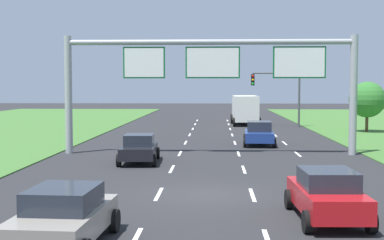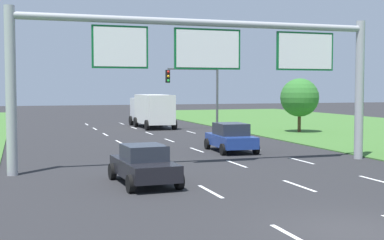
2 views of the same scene
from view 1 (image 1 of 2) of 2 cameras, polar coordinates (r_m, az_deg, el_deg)
ground_plane at (r=20.15m, az=1.44°, el=-7.94°), size 200.00×200.00×0.00m
lane_dashes_inner_left at (r=32.06m, az=-1.29°, el=-3.57°), size 0.14×62.40×0.01m
lane_dashes_inner_right at (r=32.02m, az=4.98°, el=-3.59°), size 0.14×62.40×0.01m
lane_dashes_slip at (r=32.36m, az=11.20°, el=-3.57°), size 0.14×62.40×0.01m
car_near_red at (r=36.64m, az=7.16°, el=-1.40°), size 2.31×4.16×1.63m
car_lead_silver at (r=16.76m, az=14.18°, el=-7.70°), size 2.10×4.09×1.55m
car_mid_lane at (r=14.07m, az=-13.54°, el=-9.95°), size 2.30×4.06×1.51m
car_far_ahead at (r=28.33m, az=-5.66°, el=-3.04°), size 2.18×4.10×1.50m
box_truck at (r=55.78m, az=5.62°, el=1.21°), size 2.80×7.73×3.00m
sign_gantry at (r=31.52m, az=2.34°, el=5.28°), size 17.24×0.44×7.00m
traffic_light_mast at (r=52.58m, az=9.28°, el=3.45°), size 4.76×0.49×5.60m
roadside_tree_far at (r=48.31m, az=18.19°, el=2.07°), size 3.09×3.09×4.39m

